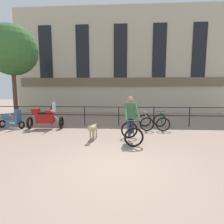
{
  "coord_description": "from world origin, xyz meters",
  "views": [
    {
      "loc": [
        0.19,
        -4.17,
        1.95
      ],
      "look_at": [
        -0.23,
        2.86,
        1.05
      ],
      "focal_mm": 28.0,
      "sensor_mm": 36.0,
      "label": 1
    }
  ],
  "objects": [
    {
      "name": "canal_railing",
      "position": [
        -0.0,
        5.2,
        0.71
      ],
      "size": [
        15.05,
        0.05,
        1.05
      ],
      "color": "black",
      "rests_on": "ground_plane"
    },
    {
      "name": "parked_bicycle_mid_left",
      "position": [
        2.15,
        4.54,
        0.36
      ],
      "size": [
        0.72,
        1.15,
        0.86
      ],
      "rotation": [
        0.0,
        0.0,
        3.08
      ],
      "color": "black",
      "rests_on": "ground_plane"
    },
    {
      "name": "building_facade",
      "position": [
        -0.0,
        10.99,
        4.34
      ],
      "size": [
        18.0,
        0.72,
        8.71
      ],
      "color": "#BCB299",
      "rests_on": "ground_plane"
    },
    {
      "name": "parked_bicycle_near_lamp",
      "position": [
        1.38,
        4.54,
        0.36
      ],
      "size": [
        0.7,
        1.13,
        0.86
      ],
      "rotation": [
        0.0,
        0.0,
        3.11
      ],
      "color": "black",
      "rests_on": "ground_plane"
    },
    {
      "name": "cyclist_with_bike",
      "position": [
        0.52,
        2.34,
        0.76
      ],
      "size": [
        0.8,
        1.23,
        1.7
      ],
      "rotation": [
        0.0,
        0.0,
        0.1
      ],
      "color": "black",
      "rests_on": "ground_plane"
    },
    {
      "name": "dog",
      "position": [
        -0.96,
        2.46,
        0.44
      ],
      "size": [
        0.28,
        1.04,
        0.62
      ],
      "rotation": [
        0.0,
        0.0,
        -0.1
      ],
      "color": "tan",
      "rests_on": "ground_plane"
    },
    {
      "name": "parked_motorcycle",
      "position": [
        -3.67,
        4.25,
        0.56
      ],
      "size": [
        1.74,
        0.77,
        1.35
      ],
      "rotation": [
        0.0,
        0.0,
        1.66
      ],
      "color": "black",
      "rests_on": "ground_plane"
    },
    {
      "name": "parked_scooter",
      "position": [
        -5.46,
        4.23,
        0.46
      ],
      "size": [
        1.33,
        0.64,
        0.96
      ],
      "rotation": [
        0.0,
        0.0,
        1.37
      ],
      "color": "black",
      "rests_on": "ground_plane"
    },
    {
      "name": "ground_plane",
      "position": [
        0.0,
        0.0,
        0.0
      ],
      "size": [
        60.0,
        60.0,
        0.0
      ],
      "primitive_type": "plane",
      "color": "gray"
    },
    {
      "name": "tree_canalside_left",
      "position": [
        -6.67,
        6.65,
        4.37
      ],
      "size": [
        3.09,
        3.09,
        5.93
      ],
      "color": "brown",
      "rests_on": "ground_plane"
    }
  ]
}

